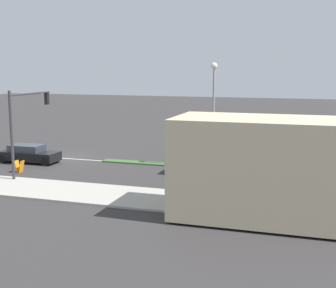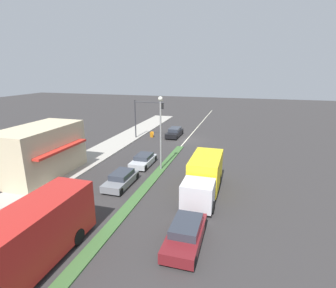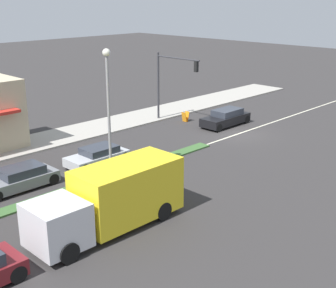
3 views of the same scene
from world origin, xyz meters
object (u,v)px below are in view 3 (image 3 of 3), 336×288
Objects in this scene: delivery_truck at (113,198)px; suv_grey at (19,179)px; pedestrian at (26,133)px; sedan_silver at (98,156)px; warning_aframe_sign at (185,117)px; traffic_signal_main at (170,76)px; street_lamp at (108,97)px; suv_black at (226,118)px.

delivery_truck is 7.29m from suv_grey.
pedestrian is 0.41× the size of sedan_silver.
pedestrian reaches higher than warning_aframe_sign.
warning_aframe_sign is 0.21× the size of sedan_silver.
traffic_signal_main is 12.44m from pedestrian.
street_lamp reaches higher than delivery_truck.
delivery_truck reaches higher than sedan_silver.
suv_grey is (2.20, 4.65, -4.17)m from street_lamp.
warning_aframe_sign is 17.29m from suv_grey.
traffic_signal_main is 1.42× the size of sedan_silver.
traffic_signal_main reaches higher than delivery_truck.
traffic_signal_main is at bearing -69.62° from sedan_silver.
warning_aframe_sign is 12.06m from sedan_silver.
warning_aframe_sign is 19.29m from delivery_truck.
street_lamp is at bearing -176.51° from pedestrian.
street_lamp is 14.52m from suv_black.
suv_black is (7.20, -17.62, -0.82)m from delivery_truck.
pedestrian is 0.36× the size of suv_black.
pedestrian is at bearing 75.44° from warning_aframe_sign.
street_lamp is (-6.12, 11.27, 0.88)m from traffic_signal_main.
street_lamp is at bearing 162.20° from sedan_silver.
warning_aframe_sign is at bearing -104.56° from pedestrian.
traffic_signal_main is at bearing -53.71° from delivery_truck.
suv_black reaches higher than warning_aframe_sign.
delivery_truck is 1.65× the size of suv_black.
suv_black reaches higher than suv_grey.
traffic_signal_main is 1.23× the size of suv_black.
suv_black is at bearing -147.82° from traffic_signal_main.
warning_aframe_sign is at bearing -79.32° from suv_grey.
delivery_truck is at bearing 126.29° from traffic_signal_main.
delivery_truck is at bearing 142.20° from street_lamp.
pedestrian is at bearing -32.17° from suv_grey.
traffic_signal_main is 12.86m from street_lamp.
street_lamp reaches higher than sedan_silver.
suv_grey is (-3.92, 15.92, -3.30)m from traffic_signal_main.
sedan_silver is at bearing -169.27° from pedestrian.
pedestrian is at bearing 77.48° from traffic_signal_main.
street_lamp is 1.87× the size of sedan_silver.
sedan_silver reaches higher than warning_aframe_sign.
pedestrian is at bearing 3.49° from street_lamp.
suv_grey reaches higher than sedan_silver.
traffic_signal_main is at bearing -76.15° from suv_grey.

